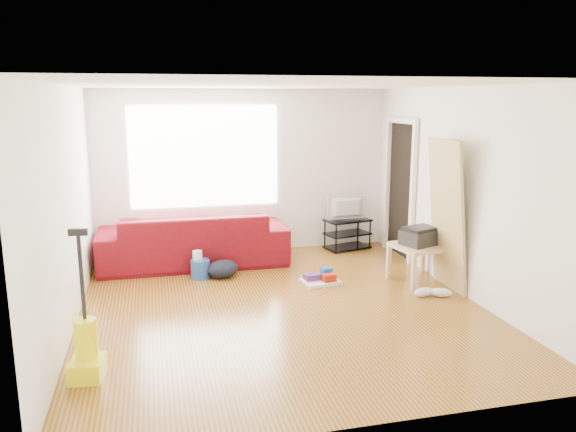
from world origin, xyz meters
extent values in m
cube|color=#6E3A0A|center=(0.00, 0.00, 0.00)|extent=(4.50, 5.00, 0.01)
cube|color=white|center=(0.00, 0.00, 2.50)|extent=(4.50, 5.00, 0.01)
cube|color=white|center=(0.00, 2.50, 1.25)|extent=(4.50, 0.01, 2.50)
cube|color=white|center=(0.00, -2.50, 1.25)|extent=(4.50, 0.01, 2.50)
cube|color=white|center=(-2.25, 0.00, 1.25)|extent=(0.01, 5.00, 2.50)
cube|color=white|center=(2.25, 0.00, 1.25)|extent=(0.01, 5.00, 2.50)
cube|color=white|center=(-0.60, 2.48, 1.50)|extent=(2.20, 0.01, 1.50)
cube|color=white|center=(2.21, 1.25, 1.00)|extent=(0.06, 0.08, 2.00)
cube|color=white|center=(2.21, 2.15, 1.00)|extent=(0.06, 0.08, 2.00)
cube|color=white|center=(2.21, 1.70, 2.04)|extent=(0.06, 0.98, 0.08)
cube|color=black|center=(2.24, 1.70, 1.00)|extent=(0.01, 0.86, 1.98)
imported|color=#59080D|center=(-0.85, 1.95, 0.00)|extent=(2.65, 1.04, 0.77)
cube|color=black|center=(1.59, 2.22, 0.03)|extent=(0.77, 0.55, 0.02)
cube|color=black|center=(1.59, 2.22, 0.25)|extent=(0.77, 0.55, 0.02)
cube|color=black|center=(1.59, 2.22, 0.47)|extent=(0.77, 0.55, 0.02)
cylinder|color=black|center=(1.32, 1.98, 0.24)|extent=(0.02, 0.02, 0.48)
cylinder|color=black|center=(1.24, 2.31, 0.24)|extent=(0.02, 0.02, 0.48)
cylinder|color=black|center=(1.94, 2.13, 0.24)|extent=(0.02, 0.02, 0.48)
cylinder|color=black|center=(1.86, 2.46, 0.24)|extent=(0.02, 0.02, 0.48)
imported|color=black|center=(1.59, 2.22, 0.66)|extent=(0.64, 0.08, 0.37)
cube|color=tan|center=(1.95, 0.46, 0.47)|extent=(0.70, 0.70, 0.06)
cube|color=tan|center=(1.73, 0.14, 0.22)|extent=(0.06, 0.06, 0.44)
cube|color=tan|center=(1.63, 0.69, 0.22)|extent=(0.06, 0.06, 0.44)
cube|color=tan|center=(2.27, 0.24, 0.22)|extent=(0.06, 0.06, 0.44)
cube|color=tan|center=(2.17, 0.78, 0.22)|extent=(0.06, 0.06, 0.44)
cube|color=black|center=(1.95, 0.46, 0.59)|extent=(0.54, 0.47, 0.19)
cube|color=black|center=(1.95, 0.46, 0.71)|extent=(0.48, 0.42, 0.04)
cylinder|color=#244DA3|center=(-0.82, 1.27, 0.00)|extent=(0.32, 0.32, 0.25)
cylinder|color=white|center=(-0.85, 1.31, 0.18)|extent=(0.13, 0.13, 0.12)
cube|color=silver|center=(0.68, 0.71, 0.02)|extent=(0.52, 0.44, 0.04)
cube|color=#A11B04|center=(0.78, 0.63, 0.08)|extent=(0.18, 0.14, 0.09)
cube|color=#4E246B|center=(0.59, 0.75, 0.08)|extent=(0.23, 0.18, 0.08)
cube|color=#154EAC|center=(0.80, 0.80, 0.10)|extent=(0.15, 0.13, 0.13)
ellipsoid|color=#1C2437|center=(-0.52, 1.24, 0.00)|extent=(0.52, 0.47, 0.24)
ellipsoid|color=white|center=(1.75, -0.09, 0.06)|extent=(0.29, 0.17, 0.11)
ellipsoid|color=white|center=(1.95, -0.15, 0.06)|extent=(0.30, 0.22, 0.11)
cube|color=#FFF70E|center=(-2.00, -1.26, 0.09)|extent=(0.31, 0.35, 0.18)
cylinder|color=#FFF70E|center=(-2.00, -1.21, 0.35)|extent=(0.19, 0.19, 0.34)
cylinder|color=black|center=(-2.00, -1.18, 0.88)|extent=(0.04, 0.04, 0.73)
cube|color=black|center=(-2.00, -1.18, 1.28)|extent=(0.16, 0.06, 0.06)
cube|color=tan|center=(2.13, 0.13, 0.00)|extent=(0.23, 0.75, 1.88)
camera|label=1|loc=(-1.38, -5.97, 2.37)|focal=35.00mm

